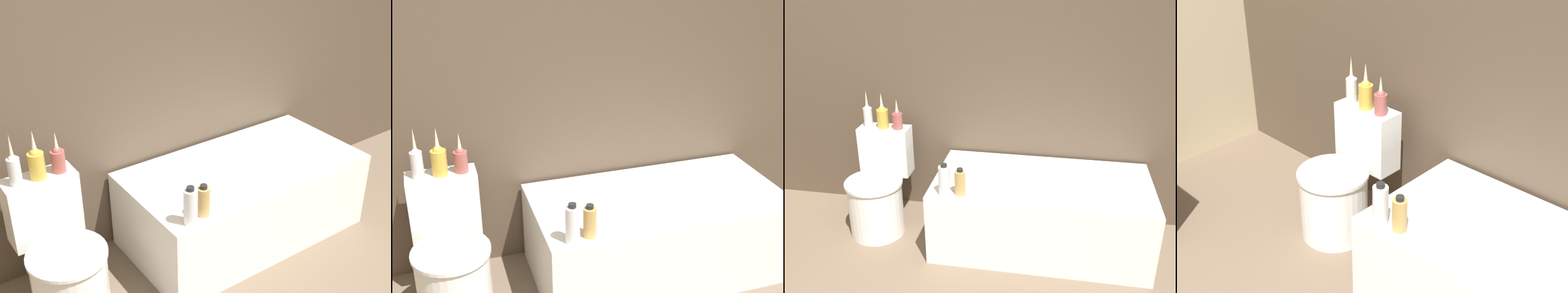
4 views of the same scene
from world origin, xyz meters
The scene contains 8 objects.
wall_back_tiled centered at (0.00, 2.29, 1.30)m, with size 6.40×0.06×2.60m.
bathtub centered at (0.81, 1.88, 0.25)m, with size 1.40×0.72×0.49m.
toilet centered at (-0.33, 1.88, 0.29)m, with size 0.39×0.55×0.70m.
vase_gold centered at (-0.44, 2.07, 0.79)m, with size 0.06×0.06×0.27m.
vase_silver centered at (-0.33, 2.07, 0.79)m, with size 0.08×0.08×0.26m.
vase_bronze centered at (-0.22, 2.07, 0.77)m, with size 0.07×0.07×0.22m.
shampoo_bottle_tall centered at (0.23, 1.58, 0.58)m, with size 0.07×0.07×0.21m.
shampoo_bottle_short centered at (0.32, 1.60, 0.57)m, with size 0.07×0.07×0.18m.
Camera 3 is at (0.87, -0.79, 1.88)m, focal length 42.00 mm.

